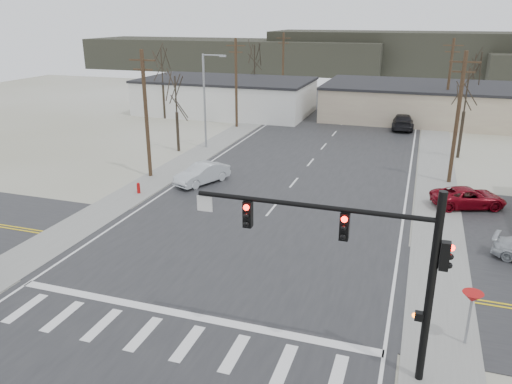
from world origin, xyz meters
TOP-DOWN VIEW (x-y plane):
  - ground at (0.00, 0.00)m, footprint 140.00×140.00m
  - main_road at (0.00, 15.00)m, footprint 18.00×110.00m
  - cross_road at (0.00, 0.00)m, footprint 90.00×10.00m
  - sidewalk_left at (-10.60, 20.00)m, footprint 3.00×90.00m
  - sidewalk_right at (10.60, 20.00)m, footprint 3.00×90.00m
  - traffic_signal_mast at (7.89, -6.20)m, footprint 8.95×0.43m
  - fire_hydrant at (-10.20, 8.00)m, footprint 0.24×0.24m
  - yield_sign at (11.50, -3.50)m, footprint 0.80×0.80m
  - building_left_far at (-16.00, 40.00)m, footprint 22.30×12.30m
  - building_right_far at (10.00, 44.00)m, footprint 26.30×14.30m
  - upole_left_b at (-11.50, 12.00)m, footprint 2.20×0.30m
  - upole_left_c at (-11.50, 32.00)m, footprint 2.20×0.30m
  - upole_left_d at (-11.50, 52.00)m, footprint 2.20×0.30m
  - upole_right_a at (11.50, 18.00)m, footprint 2.20×0.30m
  - upole_right_b at (11.50, 40.00)m, footprint 2.20×0.30m
  - streetlight_main at (-10.80, 22.00)m, footprint 2.40×0.25m
  - tree_left_near at (-13.00, 20.00)m, footprint 3.30×3.30m
  - tree_right_mid at (12.50, 26.00)m, footprint 3.74×3.74m
  - tree_left_far at (-14.00, 46.00)m, footprint 3.96×3.96m
  - tree_right_far at (15.00, 52.00)m, footprint 3.52×3.52m
  - tree_left_mid at (-22.00, 34.00)m, footprint 3.96×3.96m
  - hill_left at (-35.00, 92.00)m, footprint 70.00×18.00m
  - hill_center at (15.00, 96.00)m, footprint 80.00×18.00m
  - sedan_crossing at (-6.73, 11.63)m, footprint 3.36×4.93m
  - car_far_a at (6.98, 36.96)m, footprint 2.75×6.04m
  - car_far_b at (-3.91, 62.79)m, footprint 2.43×4.50m
  - car_parked_red at (12.53, 12.68)m, footprint 5.36×3.78m

SIDE VIEW (x-z plane):
  - ground at x=0.00m, z-range 0.00..0.00m
  - cross_road at x=0.00m, z-range 0.00..0.04m
  - main_road at x=0.00m, z-range 0.00..0.05m
  - sidewalk_left at x=-10.60m, z-range 0.00..0.06m
  - sidewalk_right at x=10.60m, z-range 0.00..0.06m
  - fire_hydrant at x=-10.20m, z-range 0.02..0.89m
  - car_parked_red at x=12.53m, z-range 0.03..1.39m
  - car_far_b at x=-3.91m, z-range 0.05..1.50m
  - sedan_crossing at x=-6.73m, z-range 0.05..1.58m
  - car_far_a at x=6.98m, z-range 0.05..1.76m
  - yield_sign at x=11.50m, z-range 0.89..3.24m
  - building_right_far at x=10.00m, z-range 0.00..4.30m
  - building_left_far at x=-16.00m, z-range 0.01..4.51m
  - hill_left at x=-35.00m, z-range 0.00..7.00m
  - hill_center at x=15.00m, z-range 0.00..9.00m
  - traffic_signal_mast at x=7.89m, z-range 1.07..8.27m
  - streetlight_main at x=-10.80m, z-range 0.59..9.59m
  - upole_left_b at x=-11.50m, z-range 0.22..10.22m
  - upole_left_c at x=-11.50m, z-range 0.22..10.22m
  - upole_left_d at x=-11.50m, z-range 0.22..10.22m
  - upole_right_a at x=11.50m, z-range 0.22..10.22m
  - upole_right_b at x=11.50m, z-range 0.22..10.22m
  - tree_left_near at x=-13.00m, z-range 1.55..8.90m
  - tree_right_far at x=15.00m, z-range 1.66..9.50m
  - tree_right_mid at x=12.50m, z-range 1.77..10.10m
  - tree_left_far at x=-14.00m, z-range 1.87..10.69m
  - tree_left_mid at x=-22.00m, z-range 1.87..10.69m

